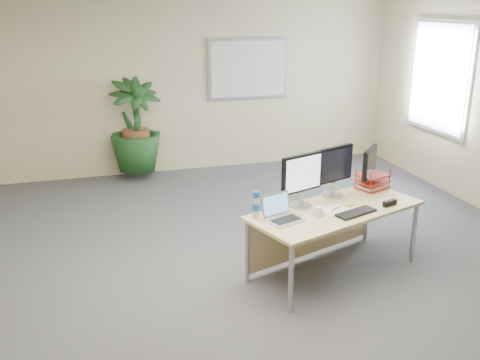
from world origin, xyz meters
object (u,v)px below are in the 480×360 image
object	(u,v)px
monitor_right	(334,168)
desk	(328,219)
floor_plant	(136,131)
laptop	(281,213)
monitor_left	(302,177)

from	to	relation	value
monitor_right	desk	bearing A→B (deg)	-122.71
floor_plant	monitor_right	world-z (taller)	floor_plant
floor_plant	desk	bearing A→B (deg)	-66.01
laptop	desk	bearing A→B (deg)	18.12
monitor_left	monitor_right	world-z (taller)	monitor_left
floor_plant	laptop	xyz separation A→B (m)	(0.94, -3.56, -0.02)
monitor_left	desk	bearing A→B (deg)	-12.97
monitor_left	monitor_right	bearing A→B (deg)	23.06
desk	laptop	size ratio (longest dim) A/B	4.85
desk	laptop	distance (m)	0.63
monitor_left	monitor_right	size ratio (longest dim) A/B	1.01
monitor_right	laptop	bearing A→B (deg)	-149.31
laptop	floor_plant	bearing A→B (deg)	104.73
floor_plant	monitor_left	size ratio (longest dim) A/B	2.88
desk	laptop	world-z (taller)	laptop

